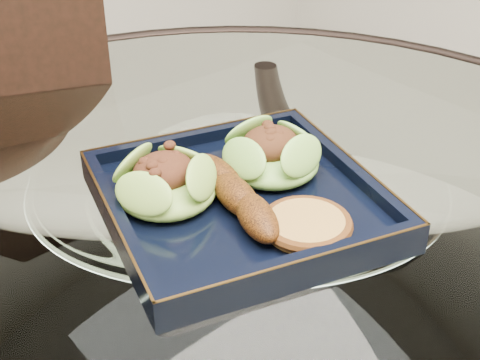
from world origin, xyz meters
TOP-DOWN VIEW (x-y plane):
  - dining_table at (-0.00, -0.00)m, footprint 1.13×1.13m
  - navy_plate at (-0.01, -0.01)m, footprint 0.33×0.33m
  - lettuce_wrap_left at (-0.07, 0.03)m, footprint 0.11×0.11m
  - lettuce_wrap_right at (0.05, 0.00)m, footprint 0.13×0.13m
  - roasted_plantain at (-0.02, -0.03)m, footprint 0.07×0.16m
  - crumb_patty at (0.00, -0.10)m, footprint 0.09×0.09m

SIDE VIEW (x-z plane):
  - dining_table at x=0.00m, z-range 0.21..0.98m
  - navy_plate at x=-0.01m, z-range 0.76..0.78m
  - crumb_patty at x=0.00m, z-range 0.78..0.80m
  - roasted_plantain at x=-0.02m, z-range 0.78..0.81m
  - lettuce_wrap_left at x=-0.07m, z-range 0.78..0.82m
  - lettuce_wrap_right at x=0.05m, z-range 0.78..0.82m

